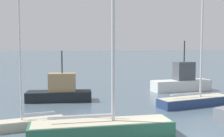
{
  "coord_description": "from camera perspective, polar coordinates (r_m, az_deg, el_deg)",
  "views": [
    {
      "loc": [
        -7.55,
        -11.07,
        4.7
      ],
      "look_at": [
        0.0,
        9.74,
        2.95
      ],
      "focal_mm": 44.16,
      "sensor_mm": 36.0,
      "label": 1
    }
  ],
  "objects": [
    {
      "name": "fishing_boat_1",
      "position": [
        24.33,
        -10.66,
        -4.59
      ],
      "size": [
        5.82,
        3.14,
        4.37
      ],
      "rotation": [
        0.0,
        0.0,
        -0.24
      ],
      "color": "black",
      "rests_on": "ground_plane"
    },
    {
      "name": "sailboat_0",
      "position": [
        14.61,
        -2.05,
        -11.69
      ],
      "size": [
        7.62,
        2.77,
        12.03
      ],
      "rotation": [
        0.0,
        0.0,
        -0.15
      ],
      "color": "#2D6B51",
      "rests_on": "ground_plane"
    },
    {
      "name": "sailboat_1",
      "position": [
        23.01,
        16.86,
        -6.22
      ],
      "size": [
        6.4,
        1.92,
        9.33
      ],
      "rotation": [
        0.0,
        0.0,
        0.06
      ],
      "color": "navy",
      "rests_on": "ground_plane"
    },
    {
      "name": "sailboat_3",
      "position": [
        16.78,
        -17.03,
        -10.55
      ],
      "size": [
        4.22,
        1.18,
        7.82
      ],
      "rotation": [
        0.0,
        0.0,
        3.18
      ],
      "color": "#BCB29E",
      "rests_on": "ground_plane"
    },
    {
      "name": "fishing_boat_0",
      "position": [
        30.44,
        14.26,
        -2.56
      ],
      "size": [
        6.48,
        2.14,
        5.32
      ],
      "rotation": [
        0.0,
        0.0,
        -0.05
      ],
      "color": "white",
      "rests_on": "ground_plane"
    }
  ]
}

